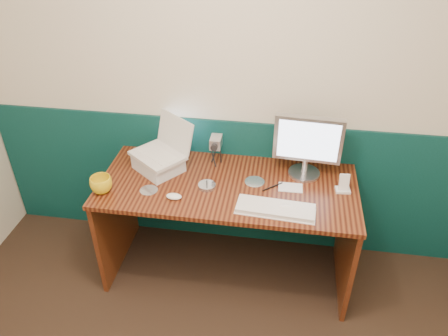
% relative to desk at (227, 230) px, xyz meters
% --- Properties ---
extents(back_wall, '(3.50, 0.04, 2.50)m').
position_rel_desk_xyz_m(back_wall, '(0.00, 0.37, 0.88)').
color(back_wall, beige).
rests_on(back_wall, ground).
extents(wainscot, '(3.48, 0.02, 1.00)m').
position_rel_desk_xyz_m(wainscot, '(0.00, 0.36, 0.12)').
color(wainscot, '#072F2B').
rests_on(wainscot, ground).
extents(desk, '(1.60, 0.70, 0.75)m').
position_rel_desk_xyz_m(desk, '(0.00, 0.00, 0.00)').
color(desk, black).
rests_on(desk, ground).
extents(laptop_riser, '(0.36, 0.35, 0.10)m').
position_rel_desk_xyz_m(laptop_riser, '(-0.47, 0.09, 0.42)').
color(laptop_riser, silver).
rests_on(laptop_riser, desk).
extents(laptop, '(0.40, 0.39, 0.27)m').
position_rel_desk_xyz_m(laptop, '(-0.47, 0.09, 0.60)').
color(laptop, silver).
rests_on(laptop, laptop_riser).
extents(monitor, '(0.42, 0.15, 0.41)m').
position_rel_desk_xyz_m(monitor, '(0.47, 0.18, 0.58)').
color(monitor, '#B2B2B7').
rests_on(monitor, desk).
extents(keyboard, '(0.45, 0.18, 0.03)m').
position_rel_desk_xyz_m(keyboard, '(0.31, -0.22, 0.39)').
color(keyboard, white).
rests_on(keyboard, desk).
extents(mouse_right, '(0.12, 0.07, 0.04)m').
position_rel_desk_xyz_m(mouse_right, '(0.36, -0.21, 0.39)').
color(mouse_right, white).
rests_on(mouse_right, desk).
extents(mouse_left, '(0.10, 0.06, 0.03)m').
position_rel_desk_xyz_m(mouse_left, '(-0.29, -0.19, 0.39)').
color(mouse_left, white).
rests_on(mouse_left, desk).
extents(mug, '(0.15, 0.15, 0.10)m').
position_rel_desk_xyz_m(mug, '(-0.74, -0.19, 0.43)').
color(mug, gold).
rests_on(mug, desk).
extents(camcorder, '(0.09, 0.12, 0.19)m').
position_rel_desk_xyz_m(camcorder, '(-0.11, 0.22, 0.47)').
color(camcorder, silver).
rests_on(camcorder, desk).
extents(cd_spindle, '(0.11, 0.11, 0.02)m').
position_rel_desk_xyz_m(cd_spindle, '(-0.12, -0.05, 0.39)').
color(cd_spindle, '#B0B6C1').
rests_on(cd_spindle, desk).
extents(cd_loose_a, '(0.11, 0.11, 0.00)m').
position_rel_desk_xyz_m(cd_loose_a, '(-0.47, -0.14, 0.38)').
color(cd_loose_a, '#ADB3BD').
rests_on(cd_loose_a, desk).
extents(cd_loose_b, '(0.13, 0.13, 0.00)m').
position_rel_desk_xyz_m(cd_loose_b, '(0.16, 0.05, 0.38)').
color(cd_loose_b, silver).
rests_on(cd_loose_b, desk).
extents(pen, '(0.12, 0.11, 0.01)m').
position_rel_desk_xyz_m(pen, '(0.28, 0.01, 0.38)').
color(pen, black).
rests_on(pen, desk).
extents(papers, '(0.15, 0.10, 0.00)m').
position_rel_desk_xyz_m(papers, '(0.39, 0.02, 0.38)').
color(papers, white).
rests_on(papers, desk).
extents(dock, '(0.09, 0.07, 0.02)m').
position_rel_desk_xyz_m(dock, '(0.70, 0.04, 0.38)').
color(dock, white).
rests_on(dock, desk).
extents(music_player, '(0.06, 0.04, 0.10)m').
position_rel_desk_xyz_m(music_player, '(0.70, 0.04, 0.44)').
color(music_player, white).
rests_on(music_player, dock).
extents(pda, '(0.13, 0.15, 0.02)m').
position_rel_desk_xyz_m(pda, '(0.47, -0.21, 0.38)').
color(pda, black).
rests_on(pda, desk).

